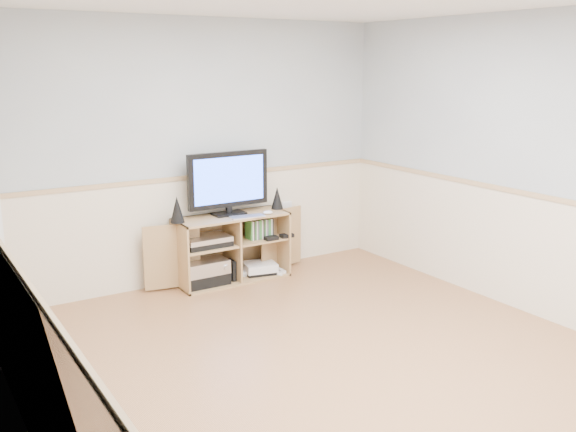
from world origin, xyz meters
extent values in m
cube|color=tan|center=(0.00, 0.00, -0.01)|extent=(4.00, 4.50, 0.02)
cube|color=silver|center=(-2.01, 0.00, 1.25)|extent=(0.02, 4.50, 2.50)
cube|color=silver|center=(2.01, 0.00, 1.25)|extent=(0.02, 4.50, 2.50)
cube|color=silver|center=(0.00, 2.26, 1.25)|extent=(4.00, 0.02, 2.50)
cube|color=beige|center=(0.00, 2.24, 0.50)|extent=(4.00, 0.01, 1.00)
cube|color=tan|center=(0.00, 2.23, 1.02)|extent=(4.00, 0.02, 0.04)
cube|color=tan|center=(0.24, 2.01, 0.01)|extent=(1.11, 0.41, 0.02)
cube|color=tan|center=(0.24, 2.01, 0.64)|extent=(1.11, 0.41, 0.02)
cube|color=tan|center=(-0.30, 2.01, 0.33)|extent=(0.02, 0.41, 0.65)
cube|color=tan|center=(0.78, 2.01, 0.33)|extent=(0.02, 0.41, 0.65)
cube|color=tan|center=(0.24, 2.21, 0.33)|extent=(1.11, 0.02, 0.65)
cube|color=tan|center=(0.24, 2.01, 0.33)|extent=(0.02, 0.39, 0.61)
cube|color=tan|center=(-0.04, 2.01, 0.38)|extent=(0.52, 0.37, 0.02)
cube|color=tan|center=(0.52, 2.01, 0.38)|extent=(0.52, 0.37, 0.02)
cube|color=tan|center=(-0.36, 2.07, 0.33)|extent=(0.53, 0.11, 0.61)
cube|color=tan|center=(0.84, 2.07, 0.33)|extent=(0.53, 0.11, 0.61)
cube|color=black|center=(0.24, 2.06, 0.66)|extent=(0.31, 0.18, 0.02)
cube|color=black|center=(0.24, 2.06, 0.70)|extent=(0.05, 0.04, 0.06)
cube|color=black|center=(0.24, 2.06, 1.00)|extent=(0.83, 0.05, 0.53)
cube|color=blue|center=(0.24, 2.03, 1.00)|extent=(0.73, 0.01, 0.44)
cone|color=black|center=(-0.30, 2.03, 0.77)|extent=(0.13, 0.13, 0.24)
cone|color=black|center=(0.77, 2.03, 0.76)|extent=(0.12, 0.12, 0.22)
cube|color=silver|center=(0.34, 1.87, 0.66)|extent=(0.34, 0.18, 0.01)
ellipsoid|color=white|center=(0.57, 1.87, 0.67)|extent=(0.10, 0.08, 0.04)
cube|color=black|center=(-0.08, 2.01, 0.07)|extent=(0.44, 0.33, 0.11)
cube|color=silver|center=(-0.08, 2.01, 0.20)|extent=(0.44, 0.33, 0.13)
cube|color=black|center=(-0.04, 2.01, 0.42)|extent=(0.44, 0.31, 0.05)
cube|color=silver|center=(-0.04, 2.01, 0.46)|extent=(0.44, 0.31, 0.05)
cube|color=black|center=(0.20, 1.96, 0.12)|extent=(0.04, 0.14, 0.20)
cube|color=white|center=(0.42, 2.04, 0.04)|extent=(0.24, 0.20, 0.05)
cube|color=black|center=(0.54, 1.99, 0.04)|extent=(0.34, 0.29, 0.03)
cube|color=white|center=(0.54, 1.99, 0.09)|extent=(0.36, 0.32, 0.08)
cube|color=white|center=(0.74, 1.91, 0.04)|extent=(0.04, 0.14, 0.03)
cube|color=white|center=(0.72, 2.07, 0.04)|extent=(0.09, 0.15, 0.03)
cube|color=#3F8C3F|center=(0.54, 1.99, 0.48)|extent=(0.25, 0.13, 0.19)
cube|color=white|center=(1.00, 2.23, 0.60)|extent=(0.12, 0.03, 0.12)
camera|label=1|loc=(-2.49, -3.35, 2.08)|focal=40.00mm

